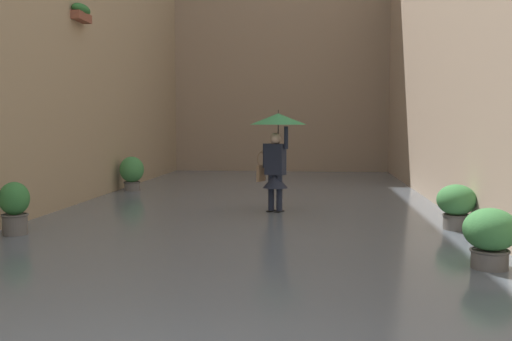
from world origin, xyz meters
TOP-DOWN VIEW (x-y plane):
  - ground_plane at (0.00, -9.31)m, footprint 60.00×60.00m
  - flood_water at (0.00, -9.31)m, footprint 8.53×24.61m
  - building_facade_far at (0.00, -19.51)m, footprint 11.33×1.80m
  - person_wading at (-0.52, -8.91)m, footprint 1.11×1.11m
  - potted_plant_near_left at (-3.37, -4.69)m, footprint 0.65×0.65m
  - potted_plant_mid_left at (-3.58, -7.29)m, footprint 0.64×0.64m
  - potted_plant_near_right at (3.43, -6.14)m, footprint 0.47×0.47m
  - potted_plant_far_right at (3.47, -12.12)m, footprint 0.62×0.62m

SIDE VIEW (x-z plane):
  - ground_plane at x=0.00m, z-range 0.00..0.00m
  - flood_water at x=0.00m, z-range 0.00..0.08m
  - potted_plant_near_left at x=-3.37m, z-range 0.06..0.88m
  - potted_plant_mid_left at x=-3.58m, z-range 0.07..0.90m
  - potted_plant_near_right at x=3.43m, z-range 0.04..0.96m
  - potted_plant_far_right at x=3.47m, z-range 0.07..1.04m
  - person_wading at x=-0.52m, z-range 0.46..2.55m
  - building_facade_far at x=0.00m, z-range 0.00..10.73m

